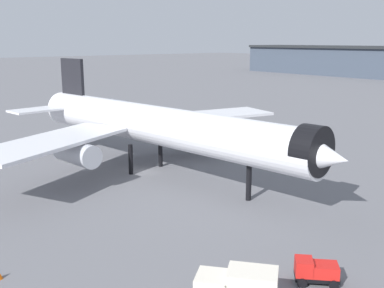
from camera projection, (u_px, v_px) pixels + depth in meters
ground at (143, 172)px, 63.49m from camera, size 900.00×900.00×0.00m
airliner_near_gate at (155, 126)px, 61.53m from camera, size 54.46×49.50×14.88m
baggage_tug_wing at (315, 271)px, 34.25m from camera, size 3.45×3.36×1.85m
traffic_cone_wingtip at (263, 134)px, 87.67m from camera, size 0.58×0.58×0.73m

